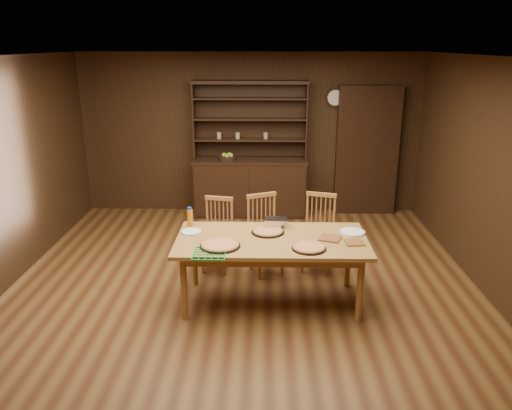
{
  "coord_description": "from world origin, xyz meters",
  "views": [
    {
      "loc": [
        0.24,
        -5.13,
        2.74
      ],
      "look_at": [
        0.14,
        0.4,
        0.93
      ],
      "focal_mm": 35.0,
      "sensor_mm": 36.0,
      "label": 1
    }
  ],
  "objects_px": {
    "dining_table": "(272,245)",
    "juice_bottle": "(190,217)",
    "chair_right": "(319,230)",
    "chair_left": "(218,232)",
    "chair_center": "(264,231)",
    "china_hutch": "(250,180)"
  },
  "relations": [
    {
      "from": "china_hutch",
      "to": "chair_right",
      "type": "height_order",
      "value": "china_hutch"
    },
    {
      "from": "juice_bottle",
      "to": "chair_center",
      "type": "bearing_deg",
      "value": 27.47
    },
    {
      "from": "dining_table",
      "to": "chair_right",
      "type": "xyz_separation_m",
      "value": [
        0.6,
        0.88,
        -0.16
      ]
    },
    {
      "from": "china_hutch",
      "to": "chair_center",
      "type": "distance_m",
      "value": 2.15
    },
    {
      "from": "china_hutch",
      "to": "chair_right",
      "type": "bearing_deg",
      "value": -66.05
    },
    {
      "from": "china_hutch",
      "to": "dining_table",
      "type": "bearing_deg",
      "value": -83.84
    },
    {
      "from": "china_hutch",
      "to": "chair_left",
      "type": "distance_m",
      "value": 2.11
    },
    {
      "from": "chair_right",
      "to": "chair_left",
      "type": "bearing_deg",
      "value": -162.97
    },
    {
      "from": "china_hutch",
      "to": "chair_left",
      "type": "xyz_separation_m",
      "value": [
        -0.34,
        -2.08,
        -0.11
      ]
    },
    {
      "from": "dining_table",
      "to": "juice_bottle",
      "type": "height_order",
      "value": "juice_bottle"
    },
    {
      "from": "dining_table",
      "to": "juice_bottle",
      "type": "xyz_separation_m",
      "value": [
        -0.92,
        0.37,
        0.18
      ]
    },
    {
      "from": "china_hutch",
      "to": "dining_table",
      "type": "distance_m",
      "value": 2.96
    },
    {
      "from": "dining_table",
      "to": "chair_center",
      "type": "bearing_deg",
      "value": 95.68
    },
    {
      "from": "chair_center",
      "to": "chair_right",
      "type": "distance_m",
      "value": 0.68
    },
    {
      "from": "chair_left",
      "to": "chair_right",
      "type": "distance_m",
      "value": 1.26
    },
    {
      "from": "chair_left",
      "to": "chair_right",
      "type": "bearing_deg",
      "value": 12.4
    },
    {
      "from": "dining_table",
      "to": "chair_right",
      "type": "bearing_deg",
      "value": 55.74
    },
    {
      "from": "chair_center",
      "to": "chair_left",
      "type": "bearing_deg",
      "value": 150.91
    },
    {
      "from": "chair_left",
      "to": "chair_center",
      "type": "relative_size",
      "value": 0.94
    },
    {
      "from": "china_hutch",
      "to": "chair_left",
      "type": "bearing_deg",
      "value": -99.37
    },
    {
      "from": "chair_center",
      "to": "chair_right",
      "type": "bearing_deg",
      "value": -17.14
    },
    {
      "from": "china_hutch",
      "to": "chair_center",
      "type": "xyz_separation_m",
      "value": [
        0.24,
        -2.14,
        -0.08
      ]
    }
  ]
}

